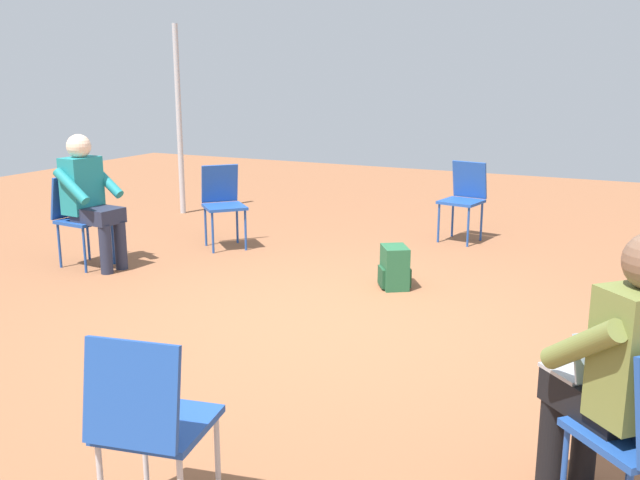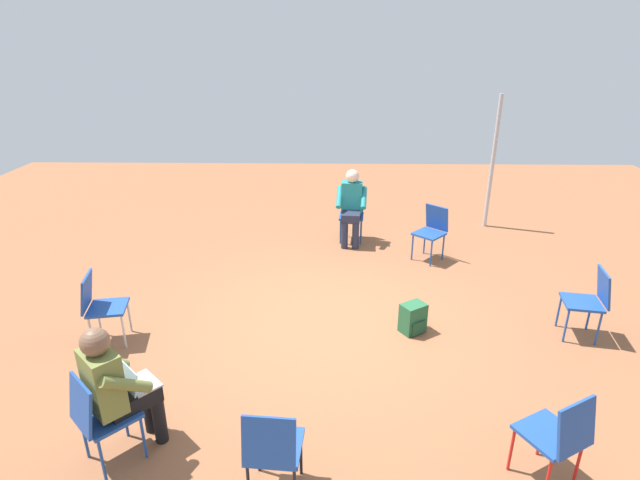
{
  "view_description": "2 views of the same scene",
  "coord_description": "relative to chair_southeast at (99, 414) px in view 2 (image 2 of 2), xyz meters",
  "views": [
    {
      "loc": [
        2.1,
        -4.49,
        1.8
      ],
      "look_at": [
        -0.0,
        -0.17,
        0.65
      ],
      "focal_mm": 40.0,
      "sensor_mm": 36.0,
      "label": 1
    },
    {
      "loc": [
        5.22,
        0.01,
        3.24
      ],
      "look_at": [
        -0.37,
        -0.1,
        0.96
      ],
      "focal_mm": 28.0,
      "sensor_mm": 36.0,
      "label": 2
    }
  ],
  "objects": [
    {
      "name": "chair_northwest",
      "position": [
        -4.14,
        3.38,
        0.0
      ],
      "size": [
        0.59,
        0.58,
        0.85
      ],
      "rotation": [
        0.0,
        0.0,
        -2.32
      ],
      "color": "#1E4799",
      "rests_on": "ground"
    },
    {
      "name": "ground_plane",
      "position": [
        -2.15,
        1.79,
        -0.5
      ],
      "size": [
        16.54,
        16.54,
        0.0
      ],
      "primitive_type": "plane",
      "color": "brown"
    },
    {
      "name": "backpack_near_laptop_user",
      "position": [
        -2.02,
        2.79,
        -0.34
      ],
      "size": [
        0.32,
        0.34,
        0.36
      ],
      "rotation": [
        0.0,
        0.0,
        5.29
      ],
      "color": "#235B38",
      "rests_on": "ground"
    },
    {
      "name": "chair_south",
      "position": [
        -1.74,
        -0.74,
        0.0
      ],
      "size": [
        0.47,
        0.5,
        0.85
      ],
      "rotation": [
        0.0,
        0.0,
        0.19
      ],
      "color": "#1E4799",
      "rests_on": "ground"
    },
    {
      "name": "chair_north",
      "position": [
        -1.96,
        4.76,
        0.0
      ],
      "size": [
        0.46,
        0.5,
        0.85
      ],
      "rotation": [
        0.0,
        0.0,
        2.97
      ],
      "color": "#1E4799",
      "rests_on": "ground"
    },
    {
      "name": "chair_west",
      "position": [
        -4.94,
        2.18,
        0.0
      ],
      "size": [
        0.47,
        0.43,
        0.85
      ],
      "rotation": [
        0.0,
        0.0,
        -1.66
      ],
      "color": "#1E4799",
      "rests_on": "ground"
    },
    {
      "name": "chair_southeast",
      "position": [
        0.0,
        0.0,
        0.0
      ],
      "size": [
        0.58,
        0.58,
        0.85
      ],
      "rotation": [
        0.0,
        0.0,
        0.8
      ],
      "color": "#1E4799",
      "rests_on": "ground"
    },
    {
      "name": "chair_east",
      "position": [
        0.32,
        1.4,
        0.0
      ],
      "size": [
        0.47,
        0.43,
        0.85
      ],
      "rotation": [
        0.0,
        0.0,
        1.49
      ],
      "color": "#1E4799",
      "rests_on": "ground"
    },
    {
      "name": "person_with_laptop",
      "position": [
        -0.12,
        0.12,
        0.2
      ],
      "size": [
        0.64,
        0.64,
        1.24
      ],
      "rotation": [
        0.0,
        0.0,
        0.8
      ],
      "color": "black",
      "rests_on": "ground"
    },
    {
      "name": "person_in_teal",
      "position": [
        -4.78,
        2.16,
        0.2
      ],
      "size": [
        0.54,
        0.52,
        1.24
      ],
      "rotation": [
        0.0,
        0.0,
        -1.66
      ],
      "color": "#23283D",
      "rests_on": "ground"
    },
    {
      "name": "chair_northeast",
      "position": [
        0.14,
        3.52,
        0.0
      ],
      "size": [
        0.57,
        0.55,
        0.85
      ],
      "rotation": [
        0.0,
        0.0,
        2.07
      ],
      "color": "#1E4799",
      "rests_on": "ground"
    },
    {
      "name": "tent_pole_near",
      "position": [
        -5.62,
        4.67,
        0.69
      ],
      "size": [
        0.07,
        0.07,
        2.36
      ],
      "primitive_type": "cylinder",
      "color": "#B2B2B7",
      "rests_on": "ground"
    }
  ]
}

